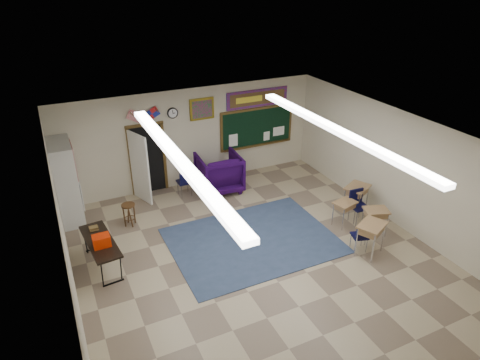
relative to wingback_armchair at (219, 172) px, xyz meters
name	(u,v)px	position (x,y,z in m)	size (l,w,h in m)	color
floor	(261,261)	(-0.52, -3.68, -0.57)	(9.00, 9.00, 0.00)	tan
back_wall	(192,137)	(-0.52, 0.82, 0.93)	(8.00, 0.04, 3.00)	beige
front_wall	(423,360)	(-0.52, -8.18, 0.93)	(8.00, 0.04, 3.00)	beige
left_wall	(67,253)	(-4.52, -3.68, 0.93)	(0.04, 9.00, 3.00)	beige
right_wall	(402,171)	(3.48, -3.68, 0.93)	(0.04, 9.00, 3.00)	beige
ceiling	(264,140)	(-0.52, -3.68, 2.43)	(8.00, 9.00, 0.04)	beige
area_rug	(253,240)	(-0.32, -2.88, -0.56)	(4.00, 3.00, 0.02)	#354466
fluorescent_strips	(264,143)	(-0.52, -3.68, 2.37)	(3.86, 6.00, 0.10)	white
doorway	(145,161)	(-2.02, 0.67, 0.48)	(1.10, 0.89, 2.16)	black
chalkboard	(257,128)	(1.68, 0.78, 0.89)	(2.55, 0.14, 1.30)	#523A17
bulletin_board	(257,98)	(1.68, 0.79, 1.88)	(2.10, 0.05, 0.55)	#A10D15
framed_art_print	(202,109)	(-0.17, 0.79, 1.78)	(0.75, 0.05, 0.65)	olive
wall_clock	(173,113)	(-1.07, 0.79, 1.78)	(0.32, 0.05, 0.32)	black
wall_flags	(143,113)	(-1.92, 0.76, 1.91)	(1.16, 0.06, 0.70)	red
storage_cabinet	(66,182)	(-4.24, 0.17, 0.52)	(0.59, 1.25, 2.20)	beige
wingback_armchair	(219,172)	(0.00, 0.00, 0.00)	(1.23, 1.26, 1.15)	#1D0533
student_chair_reading	(184,182)	(-1.07, 0.13, -0.16)	(0.42, 0.42, 0.83)	black
student_chair_desk_a	(359,237)	(1.81, -4.30, -0.20)	(0.38, 0.38, 0.75)	black
student_chair_desk_b	(359,207)	(2.60, -3.31, -0.12)	(0.45, 0.45, 0.91)	black
student_desk_front_left	(344,212)	(2.17, -3.23, -0.19)	(0.65, 0.54, 0.68)	#976C46
student_desk_front_right	(356,198)	(2.84, -2.88, -0.12)	(0.84, 0.76, 0.82)	#976C46
student_desk_back_left	(370,237)	(1.92, -4.52, -0.12)	(0.84, 0.76, 0.82)	#976C46
student_desk_back_right	(375,220)	(2.60, -3.91, -0.18)	(0.71, 0.62, 0.71)	#976C46
folding_table	(102,252)	(-3.84, -2.29, -0.20)	(0.72, 1.70, 0.94)	black
wooden_stool	(129,214)	(-2.91, -0.83, -0.25)	(0.35, 0.35, 0.62)	#4B3016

